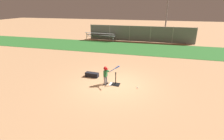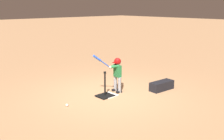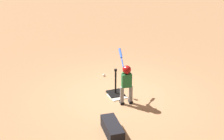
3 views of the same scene
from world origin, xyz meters
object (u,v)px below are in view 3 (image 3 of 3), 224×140
object	(u,v)px
batter_child	(126,79)
batting_tee	(116,91)
baseball	(104,75)
equipment_bag	(112,129)

from	to	relation	value
batter_child	batting_tee	bearing A→B (deg)	8.49
batting_tee	baseball	size ratio (longest dim) A/B	10.22
batting_tee	baseball	xyz separation A→B (m)	(1.26, -0.10, -0.06)
batter_child	baseball	xyz separation A→B (m)	(1.79, -0.02, -0.65)
baseball	equipment_bag	xyz separation A→B (m)	(-2.99, 0.85, 0.10)
batting_tee	baseball	distance (m)	1.26
baseball	equipment_bag	distance (m)	3.11
batter_child	equipment_bag	size ratio (longest dim) A/B	1.49
batting_tee	equipment_bag	bearing A→B (deg)	156.47
batting_tee	batter_child	distance (m)	0.80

